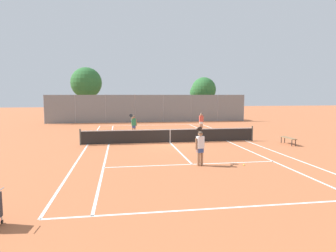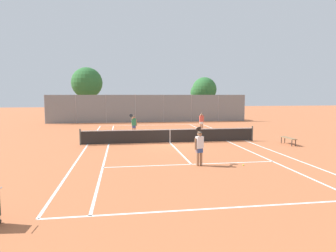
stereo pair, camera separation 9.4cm
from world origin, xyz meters
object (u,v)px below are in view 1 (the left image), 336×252
player_far_right (201,121)px  loose_tennis_ball_2 (152,141)px  courtside_bench (288,138)px  player_near_side (200,146)px  loose_tennis_ball_0 (110,129)px  tree_behind_left (87,83)px  loose_tennis_ball_3 (123,128)px  tree_behind_right (202,90)px  tennis_net (170,135)px  player_far_left (134,124)px  loose_tennis_ball_1 (244,165)px

player_far_right → loose_tennis_ball_2: size_ratio=24.24×
player_far_right → courtside_bench: player_far_right is taller
player_near_side → loose_tennis_ball_0: size_ratio=26.88×
loose_tennis_ball_0 → loose_tennis_ball_2: same height
loose_tennis_ball_0 → tree_behind_left: bearing=107.4°
loose_tennis_ball_2 → loose_tennis_ball_3: (-1.97, 8.43, 0.00)m
loose_tennis_ball_2 → tree_behind_right: tree_behind_right is taller
tennis_net → tree_behind_right: 19.47m
tree_behind_right → loose_tennis_ball_2: bearing=-116.3°
player_far_left → loose_tennis_ball_2: 3.43m
player_far_left → tree_behind_right: size_ratio=0.32×
player_far_right → loose_tennis_ball_0: (-8.28, 2.44, -0.88)m
tennis_net → loose_tennis_ball_2: tennis_net is taller
loose_tennis_ball_2 → loose_tennis_ball_3: size_ratio=1.00×
loose_tennis_ball_1 → loose_tennis_ball_0: bearing=112.8°
player_near_side → loose_tennis_ball_3: bearing=102.2°
loose_tennis_ball_1 → courtside_bench: courtside_bench is taller
player_far_left → courtside_bench: size_ratio=1.18×
loose_tennis_ball_3 → tree_behind_right: tree_behind_right is taller
tennis_net → player_far_right: (3.95, 6.42, 0.40)m
loose_tennis_ball_0 → tree_behind_left: size_ratio=0.01×
loose_tennis_ball_0 → tennis_net: bearing=-63.9°
courtside_bench → tree_behind_right: size_ratio=0.27×
tennis_net → player_near_side: bearing=-87.4°
loose_tennis_ball_0 → loose_tennis_ball_3: bearing=20.5°
tennis_net → tree_behind_right: size_ratio=2.18×
loose_tennis_ball_3 → tree_behind_left: (-4.31, 9.54, 4.61)m
tree_behind_right → player_far_right: bearing=-105.9°
tennis_net → loose_tennis_ball_1: bearing=-71.7°
player_near_side → loose_tennis_ball_2: size_ratio=26.88×
tree_behind_left → player_far_left: bearing=-70.8°
player_far_right → loose_tennis_ball_2: (-5.13, -5.54, -0.88)m
courtside_bench → loose_tennis_ball_1: bearing=-135.8°
tennis_net → loose_tennis_ball_3: (-3.15, 9.31, -0.48)m
loose_tennis_ball_0 → courtside_bench: 16.09m
player_near_side → tree_behind_left: (-7.76, 25.54, 3.72)m
player_near_side → courtside_bench: bearing=33.2°
loose_tennis_ball_3 → player_far_right: bearing=-22.1°
loose_tennis_ball_0 → loose_tennis_ball_1: (6.67, -15.90, 0.00)m
tree_behind_left → tree_behind_right: 14.70m
loose_tennis_ball_2 → loose_tennis_ball_0: bearing=111.5°
tennis_net → loose_tennis_ball_2: 1.55m
player_far_right → loose_tennis_ball_1: size_ratio=24.24×
tennis_net → loose_tennis_ball_2: size_ratio=181.82×
tennis_net → courtside_bench: 7.84m
player_far_right → tree_behind_right: tree_behind_right is taller
tennis_net → loose_tennis_ball_3: 9.84m
tree_behind_right → loose_tennis_ball_3: bearing=-140.6°
tennis_net → player_far_left: 4.63m
player_far_left → player_far_right: size_ratio=1.11×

